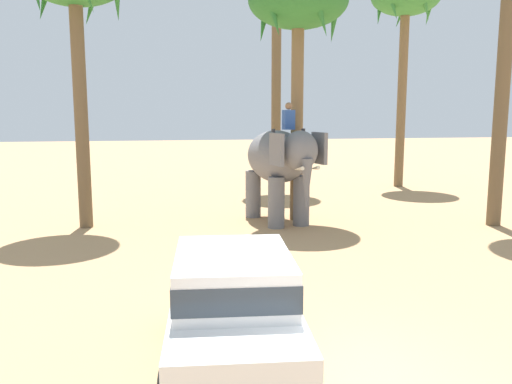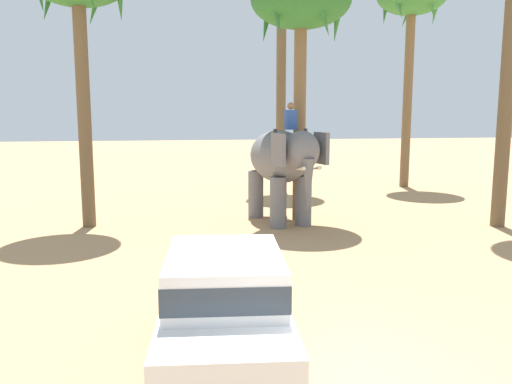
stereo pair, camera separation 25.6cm
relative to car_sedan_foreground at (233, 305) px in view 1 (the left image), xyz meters
The scene contains 4 objects.
car_sedan_foreground is the anchor object (origin of this frame).
elephant_with_mahout 10.05m from the car_sedan_foreground, 73.78° to the left, with size 2.33×4.01×3.88m.
palm_tree_left_of_road 21.12m from the car_sedan_foreground, 58.52° to the left, with size 3.20×3.20×9.77m.
palm_tree_far_back 12.09m from the car_sedan_foreground, 70.95° to the left, with size 3.20×3.20×8.00m.
Camera 1 is at (-2.23, -6.26, 3.63)m, focal length 37.15 mm.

